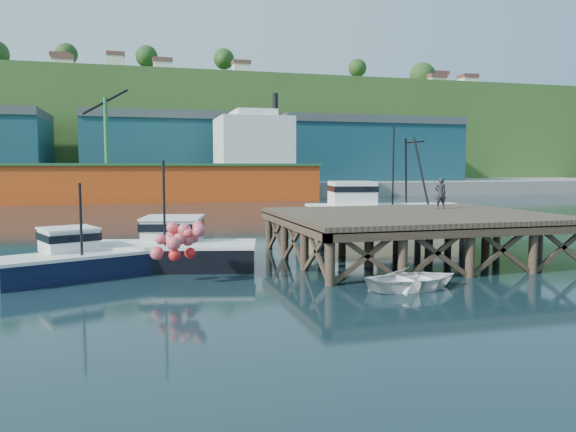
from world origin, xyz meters
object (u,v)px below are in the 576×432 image
object	(u,v)px
trawler	(383,210)
boat_black	(170,248)
boat_navy	(75,259)
dockworker	(441,193)
dinghy	(414,279)

from	to	relation	value
trawler	boat_black	bearing A→B (deg)	-136.72
boat_navy	trawler	distance (m)	21.04
dockworker	boat_navy	bearing A→B (deg)	22.04
dinghy	boat_navy	bearing A→B (deg)	59.30
boat_black	dockworker	bearing A→B (deg)	18.56
trawler	dinghy	distance (m)	17.54
boat_navy	boat_black	bearing A→B (deg)	-3.16
dockworker	dinghy	bearing A→B (deg)	68.17
boat_navy	dockworker	distance (m)	17.48
boat_black	dinghy	bearing A→B (deg)	-26.59
boat_black	dockworker	world-z (taller)	boat_black
boat_black	dinghy	world-z (taller)	boat_black
boat_navy	dinghy	world-z (taller)	boat_navy
boat_black	dockworker	size ratio (longest dim) A/B	4.89
boat_navy	dockworker	xyz separation A→B (m)	(17.16, 2.54, 2.18)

